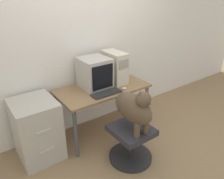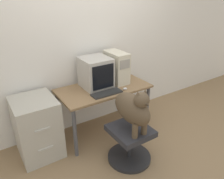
{
  "view_description": "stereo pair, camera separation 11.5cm",
  "coord_description": "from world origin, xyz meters",
  "views": [
    {
      "loc": [
        -1.53,
        -2.03,
        2.01
      ],
      "look_at": [
        -0.06,
        0.02,
        0.83
      ],
      "focal_mm": 35.0,
      "sensor_mm": 36.0,
      "label": 1
    },
    {
      "loc": [
        -1.44,
        -2.09,
        2.01
      ],
      "look_at": [
        -0.06,
        0.02,
        0.83
      ],
      "focal_mm": 35.0,
      "sensor_mm": 36.0,
      "label": 2
    }
  ],
  "objects": [
    {
      "name": "office_chair",
      "position": [
        -0.05,
        -0.37,
        0.25
      ],
      "size": [
        0.56,
        0.56,
        0.47
      ],
      "color": "#262628",
      "rests_on": "ground_plane"
    },
    {
      "name": "ground_plane",
      "position": [
        0.0,
        0.0,
        0.0
      ],
      "size": [
        12.0,
        12.0,
        0.0
      ],
      "primitive_type": "plane",
      "color": "#937551"
    },
    {
      "name": "computer_mouse",
      "position": [
        0.21,
        0.1,
        0.75
      ],
      "size": [
        0.06,
        0.04,
        0.03
      ],
      "color": "silver",
      "rests_on": "desk"
    },
    {
      "name": "desk",
      "position": [
        0.0,
        0.33,
        0.64
      ],
      "size": [
        1.29,
        0.67,
        0.73
      ],
      "color": "olive",
      "rests_on": "ground_plane"
    },
    {
      "name": "pc_tower",
      "position": [
        0.28,
        0.42,
        0.96
      ],
      "size": [
        0.22,
        0.42,
        0.45
      ],
      "color": "beige",
      "rests_on": "desk"
    },
    {
      "name": "filing_cabinet",
      "position": [
        -0.97,
        0.38,
        0.39
      ],
      "size": [
        0.51,
        0.59,
        0.79
      ],
      "color": "#B7B2A3",
      "rests_on": "ground_plane"
    },
    {
      "name": "crt_monitor",
      "position": [
        -0.07,
        0.42,
        0.94
      ],
      "size": [
        0.39,
        0.41,
        0.42
      ],
      "color": "#B7B2A8",
      "rests_on": "desk"
    },
    {
      "name": "keyboard",
      "position": [
        -0.07,
        0.13,
        0.75
      ],
      "size": [
        0.42,
        0.15,
        0.03
      ],
      "color": "#2D2D2D",
      "rests_on": "desk"
    },
    {
      "name": "wall_back",
      "position": [
        0.0,
        0.73,
        1.3
      ],
      "size": [
        8.0,
        0.05,
        2.6
      ],
      "color": "white",
      "rests_on": "ground_plane"
    },
    {
      "name": "dog",
      "position": [
        -0.05,
        -0.4,
        0.76
      ],
      "size": [
        0.25,
        0.58,
        0.57
      ],
      "color": "brown",
      "rests_on": "office_chair"
    }
  ]
}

